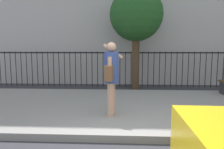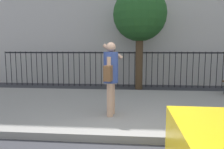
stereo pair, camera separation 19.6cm
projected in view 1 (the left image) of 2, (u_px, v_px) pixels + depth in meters
ground_plane at (136, 144)px, 3.87m from camera, size 60.00×60.00×0.00m
sidewalk at (131, 107)px, 6.04m from camera, size 28.00×4.40×0.15m
iron_fence at (128, 64)px, 9.60m from camera, size 12.03×0.04×1.60m
pedestrian_on_phone at (111, 73)px, 4.93m from camera, size 0.51×0.68×1.73m
street_tree_near at (136, 15)px, 8.80m from camera, size 2.22×2.22×4.26m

